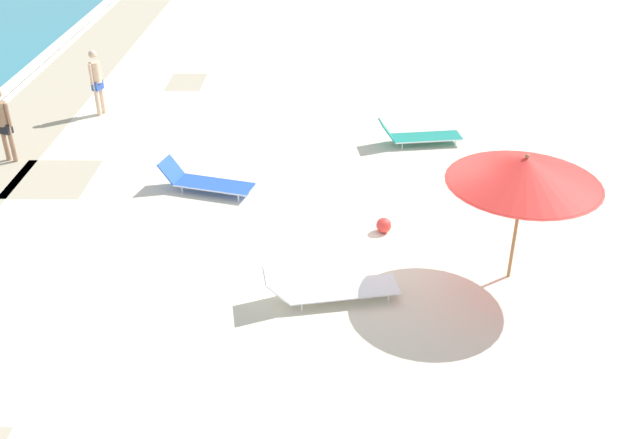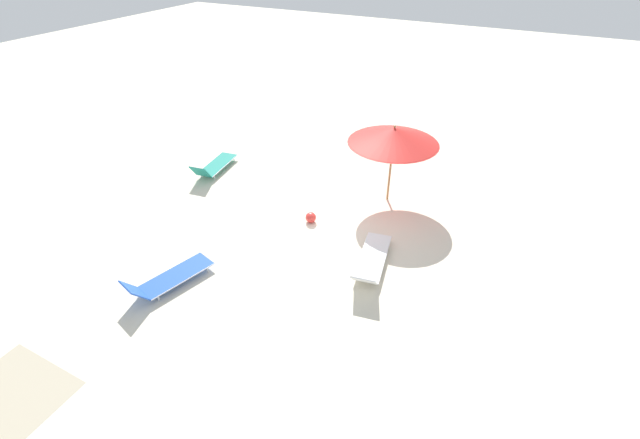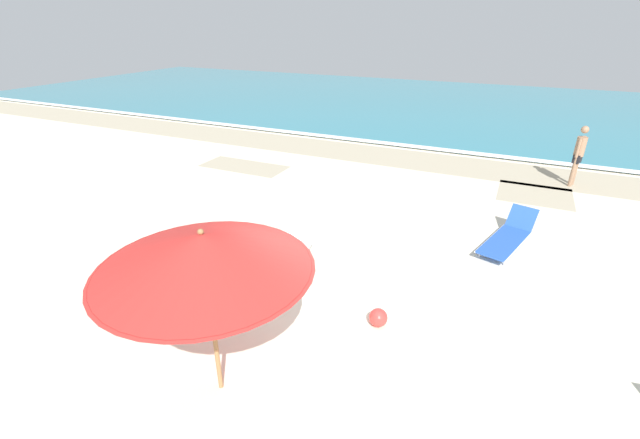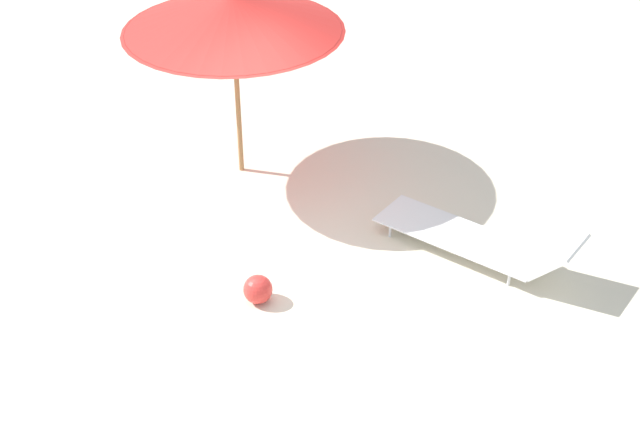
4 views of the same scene
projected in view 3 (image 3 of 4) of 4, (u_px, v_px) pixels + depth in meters
The scene contains 7 objects.
ground_plane at pixel (345, 330), 6.91m from camera, with size 60.00×60.00×0.16m.
ocean_water at pixel (483, 107), 23.55m from camera, with size 60.00×19.40×0.07m.
beach_umbrella at pixel (203, 252), 4.86m from camera, with size 2.56×2.56×2.37m.
sun_lounger_under_umbrella at pixel (508, 236), 9.22m from camera, with size 1.14×2.11×0.62m.
sun_lounger_near_water_left at pixel (288, 255), 8.53m from camera, with size 0.99×2.33×0.59m.
beachgoer_shoreline_child at pixel (579, 152), 12.25m from camera, with size 0.27×0.43×1.76m.
beach_ball at pixel (378, 318), 6.84m from camera, with size 0.30×0.30×0.30m.
Camera 3 is at (1.94, -5.13, 4.49)m, focal length 24.00 mm.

